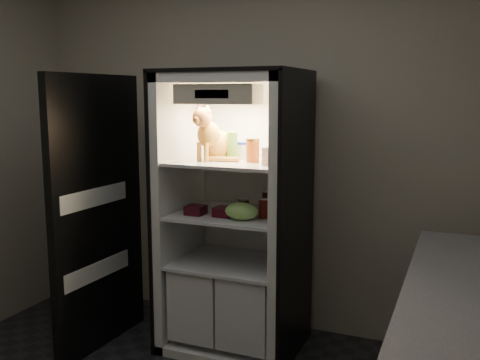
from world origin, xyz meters
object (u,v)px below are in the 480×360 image
object	(u,v)px
refrigerator	(236,233)
cream_carton	(268,156)
soda_can_b	(273,207)
tabby_cat	(213,139)
soda_can_a	(268,201)
berry_box_right	(224,212)
pepper_jar	(278,145)
parmesan_shaker	(232,146)
condiment_jar	(244,206)
mayo_tub	(243,151)
salsa_jar	(253,150)
grape_bag	(242,211)
soda_can_c	(264,208)
berry_box_left	(196,210)

from	to	relation	value
refrigerator	cream_carton	distance (m)	0.65
soda_can_b	tabby_cat	bearing A→B (deg)	-177.03
soda_can_b	soda_can_a	bearing A→B (deg)	122.30
berry_box_right	pepper_jar	bearing A→B (deg)	37.00
parmesan_shaker	soda_can_b	size ratio (longest dim) A/B	1.44
condiment_jar	berry_box_right	size ratio (longest dim) A/B	0.81
condiment_jar	soda_can_b	bearing A→B (deg)	-6.81
parmesan_shaker	mayo_tub	distance (m)	0.10
salsa_jar	soda_can_a	distance (m)	0.40
parmesan_shaker	grape_bag	distance (m)	0.44
parmesan_shaker	salsa_jar	size ratio (longest dim) A/B	1.22
soda_can_a	soda_can_b	world-z (taller)	soda_can_a
parmesan_shaker	grape_bag	world-z (taller)	parmesan_shaker
condiment_jar	refrigerator	bearing A→B (deg)	158.73
soda_can_a	soda_can_c	size ratio (longest dim) A/B	1.10
parmesan_shaker	berry_box_left	bearing A→B (deg)	-143.17
parmesan_shaker	soda_can_a	size ratio (longest dim) A/B	1.35
cream_carton	parmesan_shaker	bearing A→B (deg)	155.37
salsa_jar	soda_can_c	distance (m)	0.38
refrigerator	soda_can_a	xyz separation A→B (m)	(0.20, 0.08, 0.22)
cream_carton	grape_bag	bearing A→B (deg)	-170.66
mayo_tub	salsa_jar	world-z (taller)	salsa_jar
parmesan_shaker	soda_can_a	world-z (taller)	parmesan_shaker
pepper_jar	condiment_jar	xyz separation A→B (m)	(-0.21, -0.08, -0.40)
soda_can_c	condiment_jar	xyz separation A→B (m)	(-0.17, 0.09, -0.01)
tabby_cat	mayo_tub	xyz separation A→B (m)	(0.17, 0.11, -0.08)
pepper_jar	condiment_jar	world-z (taller)	pepper_jar
pepper_jar	grape_bag	world-z (taller)	pepper_jar
grape_bag	soda_can_b	bearing A→B (deg)	46.25
parmesan_shaker	condiment_jar	bearing A→B (deg)	14.76
soda_can_c	grape_bag	world-z (taller)	soda_can_c
soda_can_b	soda_can_c	distance (m)	0.07
tabby_cat	parmesan_shaker	xyz separation A→B (m)	(0.12, 0.03, -0.05)
pepper_jar	berry_box_right	world-z (taller)	pepper_jar
parmesan_shaker	soda_can_b	xyz separation A→B (m)	(0.29, -0.01, -0.38)
mayo_tub	soda_can_a	size ratio (longest dim) A/B	0.85
soda_can_c	soda_can_b	bearing A→B (deg)	56.09
cream_carton	soda_can_b	world-z (taller)	cream_carton
cream_carton	berry_box_left	xyz separation A→B (m)	(-0.50, -0.01, -0.38)
soda_can_a	berry_box_left	world-z (taller)	soda_can_a
mayo_tub	soda_can_c	distance (m)	0.43
salsa_jar	soda_can_b	xyz separation A→B (m)	(0.13, 0.03, -0.36)
pepper_jar	cream_carton	bearing A→B (deg)	-85.15
soda_can_b	grape_bag	distance (m)	0.22
soda_can_b	soda_can_c	bearing A→B (deg)	-123.91
mayo_tub	refrigerator	bearing A→B (deg)	-139.58
tabby_cat	soda_can_a	xyz separation A→B (m)	(0.33, 0.16, -0.42)
parmesan_shaker	cream_carton	size ratio (longest dim) A/B	1.68
mayo_tub	berry_box_left	xyz separation A→B (m)	(-0.24, -0.23, -0.38)
cream_carton	condiment_jar	world-z (taller)	cream_carton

